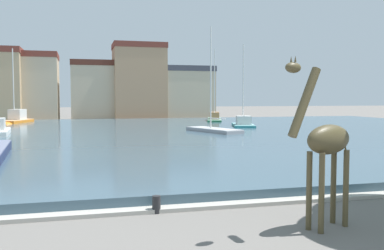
# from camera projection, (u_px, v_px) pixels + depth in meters

# --- Properties ---
(harbor_water) EXTENTS (77.80, 47.20, 0.41)m
(harbor_water) POSITION_uv_depth(u_px,v_px,m) (112.00, 135.00, 35.48)
(harbor_water) COLOR #3D5666
(harbor_water) RESTS_ON ground
(quay_edge_coping) EXTENTS (77.80, 0.50, 0.12)m
(quay_edge_coping) POSITION_uv_depth(u_px,v_px,m) (172.00, 209.00, 12.47)
(quay_edge_coping) COLOR #ADA89E
(quay_edge_coping) RESTS_ON ground
(giraffe_statue) EXTENTS (2.33, 1.24, 4.22)m
(giraffe_statue) POSITION_uv_depth(u_px,v_px,m) (325.00, 143.00, 10.62)
(giraffe_statue) COLOR #4C4228
(giraffe_statue) RESTS_ON ground
(sailboat_grey) EXTENTS (3.75, 6.89, 9.19)m
(sailboat_grey) POSITION_uv_depth(u_px,v_px,m) (210.00, 131.00, 36.54)
(sailboat_grey) COLOR #939399
(sailboat_grey) RESTS_ON ground
(sailboat_teal) EXTENTS (3.54, 6.29, 8.68)m
(sailboat_teal) POSITION_uv_depth(u_px,v_px,m) (243.00, 125.00, 43.71)
(sailboat_teal) COLOR teal
(sailboat_teal) RESTS_ON ground
(sailboat_green) EXTENTS (4.41, 9.63, 9.43)m
(sailboat_green) POSITION_uv_depth(u_px,v_px,m) (214.00, 119.00, 55.04)
(sailboat_green) COLOR #236B42
(sailboat_green) RESTS_ON ground
(sailboat_orange) EXTENTS (3.66, 6.35, 8.79)m
(sailboat_orange) POSITION_uv_depth(u_px,v_px,m) (15.00, 121.00, 48.80)
(sailboat_orange) COLOR orange
(sailboat_orange) RESTS_ON ground
(mooring_bollard) EXTENTS (0.24, 0.24, 0.50)m
(mooring_bollard) POSITION_uv_depth(u_px,v_px,m) (156.00, 204.00, 12.19)
(mooring_bollard) COLOR #232326
(mooring_bollard) RESTS_ON ground
(townhouse_wide_warehouse) EXTENTS (5.85, 7.48, 9.53)m
(townhouse_wide_warehouse) POSITION_uv_depth(u_px,v_px,m) (37.00, 87.00, 61.00)
(townhouse_wide_warehouse) COLOR #C6B293
(townhouse_wide_warehouse) RESTS_ON ground
(townhouse_end_terrace) EXTENTS (6.17, 6.29, 8.59)m
(townhouse_end_terrace) POSITION_uv_depth(u_px,v_px,m) (93.00, 91.00, 62.91)
(townhouse_end_terrace) COLOR #C6B293
(townhouse_end_terrace) RESTS_ON ground
(townhouse_narrow_midrow) EXTENTS (7.58, 5.70, 11.17)m
(townhouse_narrow_midrow) POSITION_uv_depth(u_px,v_px,m) (139.00, 82.00, 63.24)
(townhouse_narrow_midrow) COLOR tan
(townhouse_narrow_midrow) RESTS_ON ground
(townhouse_corner_house) EXTENTS (8.38, 6.03, 7.97)m
(townhouse_corner_house) POSITION_uv_depth(u_px,v_px,m) (184.00, 93.00, 65.48)
(townhouse_corner_house) COLOR #C6B293
(townhouse_corner_house) RESTS_ON ground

